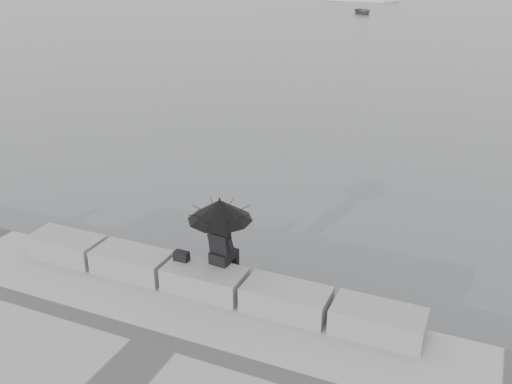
% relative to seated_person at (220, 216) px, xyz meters
% --- Properties ---
extents(ground, '(360.00, 360.00, 0.00)m').
position_rel_seated_person_xyz_m(ground, '(-0.19, 0.10, -2.02)').
color(ground, '#4D5053').
rests_on(ground, ground).
extents(stone_block_far_left, '(1.60, 0.80, 0.50)m').
position_rel_seated_person_xyz_m(stone_block_far_left, '(-3.59, -0.35, -1.27)').
color(stone_block_far_left, slate).
rests_on(stone_block_far_left, promenade).
extents(stone_block_left, '(1.60, 0.80, 0.50)m').
position_rel_seated_person_xyz_m(stone_block_left, '(-1.89, -0.35, -1.27)').
color(stone_block_left, slate).
rests_on(stone_block_left, promenade).
extents(stone_block_centre, '(1.60, 0.80, 0.50)m').
position_rel_seated_person_xyz_m(stone_block_centre, '(-0.19, -0.35, -1.27)').
color(stone_block_centre, slate).
rests_on(stone_block_centre, promenade).
extents(stone_block_right, '(1.60, 0.80, 0.50)m').
position_rel_seated_person_xyz_m(stone_block_right, '(1.51, -0.35, -1.27)').
color(stone_block_right, slate).
rests_on(stone_block_right, promenade).
extents(stone_block_far_right, '(1.60, 0.80, 0.50)m').
position_rel_seated_person_xyz_m(stone_block_far_right, '(3.21, -0.35, -1.27)').
color(stone_block_far_right, slate).
rests_on(stone_block_far_right, promenade).
extents(seated_person, '(1.26, 1.26, 1.39)m').
position_rel_seated_person_xyz_m(seated_person, '(0.00, 0.00, 0.00)').
color(seated_person, black).
rests_on(seated_person, stone_block_centre).
extents(bag, '(0.30, 0.17, 0.19)m').
position_rel_seated_person_xyz_m(bag, '(-0.76, -0.23, -0.92)').
color(bag, black).
rests_on(bag, stone_block_centre).
extents(dinghy, '(3.72, 3.22, 0.59)m').
position_rel_seated_person_xyz_m(dinghy, '(-11.79, 59.67, -1.72)').
color(dinghy, slate).
rests_on(dinghy, ground).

